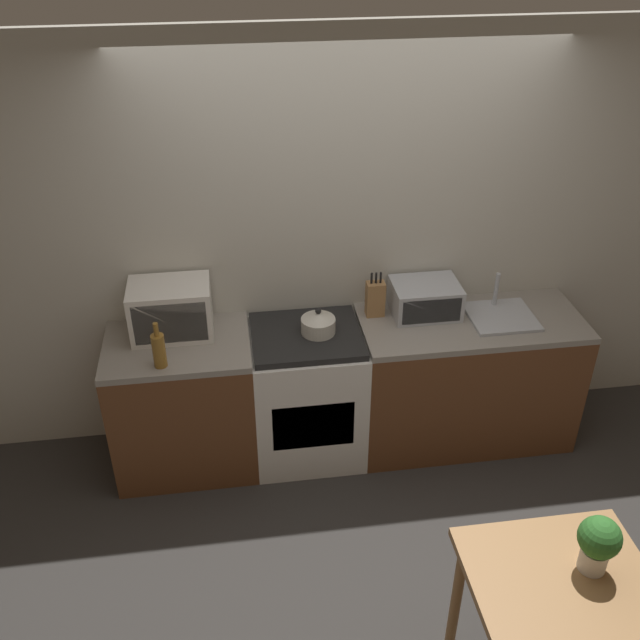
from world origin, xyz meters
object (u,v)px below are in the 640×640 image
kettle (318,323)px  toaster_oven (425,299)px  bottle (159,350)px  dining_table (563,607)px  microwave (171,310)px  stove_range (307,393)px

kettle → toaster_oven: (0.69, 0.13, 0.03)m
bottle → dining_table: bearing=-44.1°
kettle → microwave: 0.87m
toaster_oven → dining_table: 2.00m
microwave → toaster_oven: 1.55m
kettle → bottle: (-0.92, -0.21, 0.04)m
bottle → dining_table: size_ratio=0.36×
stove_range → kettle: bearing=2.8°
microwave → bottle: (-0.06, -0.33, -0.05)m
stove_range → microwave: size_ratio=1.90×
dining_table → bottle: bearing=135.9°
stove_range → bottle: bearing=-166.1°
microwave → bottle: microwave is taller
bottle → dining_table: (1.69, -1.63, -0.35)m
stove_range → microwave: bearing=171.0°
stove_range → toaster_oven: toaster_oven is taller
microwave → dining_table: 2.58m
kettle → toaster_oven: size_ratio=0.50×
stove_range → toaster_oven: 0.95m
stove_range → dining_table: size_ratio=1.16×
kettle → microwave: size_ratio=0.44×
kettle → dining_table: kettle is taller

